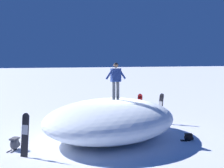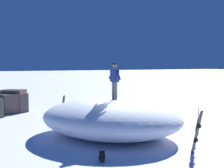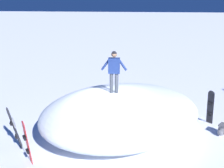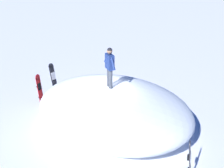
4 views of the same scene
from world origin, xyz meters
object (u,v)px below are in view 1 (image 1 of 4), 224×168
object	(u,v)px
snowboarder_standing	(116,78)
snowboard_secondary_upright	(140,107)
snowboard_tertiary_upright	(25,134)
backpack_near	(189,137)
snowboard_primary_upright	(160,108)
backpack_far	(15,143)

from	to	relation	value
snowboarder_standing	snowboard_secondary_upright	xyz separation A→B (m)	(-2.48, -2.54, -1.86)
snowboarder_standing	snowboard_tertiary_upright	world-z (taller)	snowboarder_standing
snowboarder_standing	backpack_near	world-z (taller)	snowboarder_standing
snowboard_primary_upright	backpack_near	world-z (taller)	snowboard_primary_upright
snowboard_tertiary_upright	backpack_far	bearing A→B (deg)	-70.81
snowboard_tertiary_upright	backpack_near	bearing A→B (deg)	175.64
snowboarder_standing	snowboard_tertiary_upright	bearing A→B (deg)	17.28
snowboard_primary_upright	backpack_near	bearing A→B (deg)	78.83
snowboard_secondary_upright	backpack_near	bearing A→B (deg)	92.27
backpack_far	snowboarder_standing	bearing A→B (deg)	-175.78
backpack_far	backpack_near	bearing A→B (deg)	168.39
backpack_near	backpack_far	size ratio (longest dim) A/B	0.87
snowboard_secondary_upright	snowboard_tertiary_upright	size ratio (longest dim) A/B	1.01
snowboarder_standing	snowboard_tertiary_upright	xyz separation A→B (m)	(4.00, 1.24, -1.86)
backpack_near	snowboard_tertiary_upright	bearing A→B (deg)	-4.36
snowboard_tertiary_upright	backpack_far	xyz separation A→B (m)	(0.32, -0.93, -0.56)
snowboard_primary_upright	backpack_far	bearing A→B (deg)	15.16
snowboarder_standing	snowboard_primary_upright	size ratio (longest dim) A/B	1.01
snowboard_primary_upright	snowboard_secondary_upright	world-z (taller)	snowboard_primary_upright
snowboard_tertiary_upright	snowboard_primary_upright	bearing A→B (deg)	-157.76
snowboard_primary_upright	snowboard_tertiary_upright	distance (m)	7.93
snowboard_secondary_upright	backpack_near	xyz separation A→B (m)	(-0.17, 4.29, -0.65)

